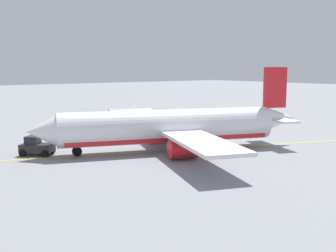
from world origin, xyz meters
TOP-DOWN VIEW (x-y plane):
  - ground_plane at (0.00, 0.00)m, footprint 400.00×400.00m
  - airplane at (-0.43, 0.16)m, footprint 32.73×30.73m
  - fuel_tanker at (-5.94, -19.77)m, footprint 10.63×6.18m
  - pushback_tug at (13.46, -7.13)m, footprint 4.04×4.02m
  - refueling_worker at (-7.27, -14.68)m, footprint 0.63×0.57m
  - safety_cone_nose at (7.63, -10.09)m, footprint 0.62×0.62m
  - taxi_line_marking at (0.00, 0.00)m, footprint 58.47×22.39m

SIDE VIEW (x-z plane):
  - ground_plane at x=0.00m, z-range 0.00..0.00m
  - taxi_line_marking at x=0.00m, z-range 0.00..0.01m
  - safety_cone_nose at x=7.63m, z-range 0.00..0.69m
  - refueling_worker at x=-7.27m, z-range -0.03..1.68m
  - pushback_tug at x=13.46m, z-range -0.09..2.11m
  - fuel_tanker at x=-5.94m, z-range 0.15..3.30m
  - airplane at x=-0.43m, z-range -2.18..7.80m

